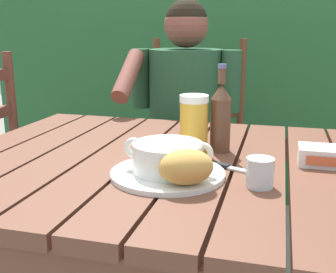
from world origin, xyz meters
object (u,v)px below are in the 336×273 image
serving_plate (168,173)px  bread_roll (186,167)px  chair_near_diner (192,148)px  soup_bowl (168,156)px  beer_bottle (221,116)px  water_glass_small (260,173)px  beer_glass (194,124)px  table_knife (228,167)px  butter_tub (322,156)px  person_eating (183,115)px

serving_plate → bread_roll: size_ratio=1.86×
chair_near_diner → serving_plate: (0.16, -1.05, 0.24)m
chair_near_diner → bread_roll: bearing=-78.9°
soup_bowl → beer_bottle: size_ratio=0.88×
water_glass_small → beer_glass: bearing=131.4°
bread_roll → table_knife: bread_roll is taller
serving_plate → water_glass_small: 0.22m
soup_bowl → beer_glass: size_ratio=1.32×
serving_plate → butter_tub: butter_tub is taller
serving_plate → butter_tub: (0.36, 0.19, 0.02)m
chair_near_diner → person_eating: (-0.00, -0.20, 0.21)m
serving_plate → beer_bottle: beer_bottle is taller
soup_bowl → butter_tub: (0.36, 0.19, -0.02)m
soup_bowl → beer_bottle: beer_bottle is taller
person_eating → butter_tub: size_ratio=10.07×
chair_near_diner → table_knife: (0.29, -0.96, 0.24)m
soup_bowl → bread_roll: 0.09m
person_eating → beer_bottle: bearing=-67.6°
bread_roll → beer_bottle: (0.03, 0.31, 0.05)m
beer_glass → butter_tub: beer_glass is taller
chair_near_diner → table_knife: bearing=-73.2°
beer_bottle → butter_tub: size_ratio=2.08×
chair_near_diner → table_knife: chair_near_diner is taller
chair_near_diner → serving_plate: size_ratio=3.77×
table_knife → serving_plate: bearing=-145.1°
serving_plate → water_glass_small: (0.21, -0.01, 0.03)m
soup_bowl → beer_bottle: bearing=70.0°
beer_glass → water_glass_small: bearing=-48.6°
soup_bowl → beer_glass: 0.21m
serving_plate → soup_bowl: (0.00, -0.00, 0.04)m
person_eating → bread_roll: size_ratio=8.18×
person_eating → butter_tub: person_eating is taller
person_eating → soup_bowl: size_ratio=5.53×
bread_roll → water_glass_small: bread_roll is taller
person_eating → table_knife: bearing=-68.9°
chair_near_diner → bread_roll: 1.17m
water_glass_small → table_knife: bearing=128.1°
bread_roll → beer_glass: 0.28m
person_eating → bread_roll: bearing=-76.4°
person_eating → beer_glass: size_ratio=7.30×
bread_roll → beer_glass: size_ratio=0.89×
person_eating → serving_plate: (0.16, -0.85, 0.03)m
person_eating → butter_tub: (0.52, -0.66, 0.05)m
butter_tub → table_knife: size_ratio=0.81×
bread_roll → water_glass_small: 0.16m
butter_tub → table_knife: bearing=-157.6°
water_glass_small → table_knife: (-0.08, 0.11, -0.03)m
bread_roll → table_knife: 0.18m
serving_plate → butter_tub: 0.41m
chair_near_diner → bread_roll: (0.22, -1.12, 0.28)m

